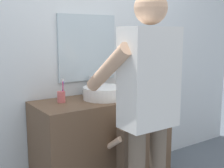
{
  "coord_description": "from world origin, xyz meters",
  "views": [
    {
      "loc": [
        -1.42,
        -1.93,
        1.48
      ],
      "look_at": [
        0.0,
        0.15,
        1.05
      ],
      "focal_mm": 47.4,
      "sensor_mm": 36.0,
      "label": 1
    }
  ],
  "objects": [
    {
      "name": "back_wall",
      "position": [
        0.0,
        0.62,
        1.35
      ],
      "size": [
        4.4,
        0.1,
        2.7
      ],
      "color": "silver",
      "rests_on": "ground"
    },
    {
      "name": "vanity_cabinet",
      "position": [
        0.0,
        0.3,
        0.45
      ],
      "size": [
        1.26,
        0.54,
        0.89
      ],
      "primitive_type": "cube",
      "color": "brown",
      "rests_on": "ground"
    },
    {
      "name": "sink_basin",
      "position": [
        0.0,
        0.28,
        0.95
      ],
      "size": [
        0.38,
        0.38,
        0.11
      ],
      "color": "white",
      "rests_on": "vanity_cabinet"
    },
    {
      "name": "faucet",
      "position": [
        0.0,
        0.51,
        0.97
      ],
      "size": [
        0.18,
        0.14,
        0.18
      ],
      "color": "#B7BABF",
      "rests_on": "vanity_cabinet"
    },
    {
      "name": "toothbrush_cup",
      "position": [
        -0.38,
        0.37,
        0.95
      ],
      "size": [
        0.07,
        0.07,
        0.21
      ],
      "color": "#D86666",
      "rests_on": "vanity_cabinet"
    },
    {
      "name": "child_toddler",
      "position": [
        0.0,
        -0.1,
        0.5
      ],
      "size": [
        0.26,
        0.26,
        0.84
      ],
      "color": "#2D334C",
      "rests_on": "ground"
    },
    {
      "name": "adult_parent",
      "position": [
        -0.04,
        -0.36,
        1.06
      ],
      "size": [
        0.55,
        0.57,
        1.77
      ],
      "color": "#6B5B4C",
      "rests_on": "ground"
    }
  ]
}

